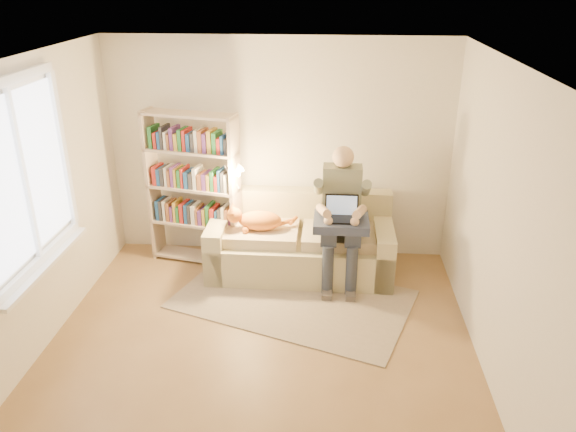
# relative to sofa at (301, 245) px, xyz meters

# --- Properties ---
(floor) EXTENTS (4.50, 4.50, 0.00)m
(floor) POSITION_rel_sofa_xyz_m (-0.29, -1.74, -0.32)
(floor) COLOR olive
(floor) RESTS_ON ground
(ceiling) EXTENTS (4.00, 4.50, 0.02)m
(ceiling) POSITION_rel_sofa_xyz_m (-0.29, -1.74, 2.28)
(ceiling) COLOR white
(ceiling) RESTS_ON wall_back
(wall_left) EXTENTS (0.02, 4.50, 2.60)m
(wall_left) POSITION_rel_sofa_xyz_m (-2.29, -1.74, 0.98)
(wall_left) COLOR silver
(wall_left) RESTS_ON floor
(wall_right) EXTENTS (0.02, 4.50, 2.60)m
(wall_right) POSITION_rel_sofa_xyz_m (1.71, -1.74, 0.98)
(wall_right) COLOR silver
(wall_right) RESTS_ON floor
(wall_back) EXTENTS (4.00, 0.02, 2.60)m
(wall_back) POSITION_rel_sofa_xyz_m (-0.29, 0.51, 0.98)
(wall_back) COLOR silver
(wall_back) RESTS_ON floor
(window) EXTENTS (0.12, 1.52, 1.69)m
(window) POSITION_rel_sofa_xyz_m (-2.24, -1.54, 1.05)
(window) COLOR white
(window) RESTS_ON wall_left
(sofa) EXTENTS (2.09, 0.95, 0.88)m
(sofa) POSITION_rel_sofa_xyz_m (0.00, 0.00, 0.00)
(sofa) COLOR #C0B688
(sofa) RESTS_ON floor
(person) EXTENTS (0.43, 0.69, 1.53)m
(person) POSITION_rel_sofa_xyz_m (0.45, -0.16, 0.53)
(person) COLOR gray
(person) RESTS_ON sofa
(cat) EXTENTS (0.74, 0.26, 0.27)m
(cat) POSITION_rel_sofa_xyz_m (-0.51, -0.13, 0.36)
(cat) COLOR orange
(cat) RESTS_ON sofa
(blanket) EXTENTS (0.59, 0.48, 0.10)m
(blanket) POSITION_rel_sofa_xyz_m (0.47, -0.31, 0.44)
(blanket) COLOR #2B334B
(blanket) RESTS_ON person
(laptop) EXTENTS (0.36, 0.28, 0.32)m
(laptop) POSITION_rel_sofa_xyz_m (0.47, -0.30, 0.55)
(laptop) COLOR black
(laptop) RESTS_ON blanket
(bookshelf) EXTENTS (1.19, 0.57, 1.82)m
(bookshelf) POSITION_rel_sofa_xyz_m (-1.25, 0.15, 0.68)
(bookshelf) COLOR #C2AB92
(bookshelf) RESTS_ON floor
(rug) EXTENTS (2.74, 2.15, 0.01)m
(rug) POSITION_rel_sofa_xyz_m (-0.04, -0.67, -0.32)
(rug) COLOR gray
(rug) RESTS_ON floor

